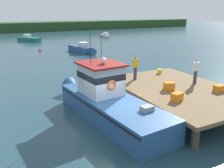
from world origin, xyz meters
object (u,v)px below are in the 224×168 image
(crate_stack_mid_dock, at_px, (169,86))
(moored_boat_mid_harbor, at_px, (105,36))
(crate_single_far, at_px, (177,97))
(bait_bucket, at_px, (160,71))
(moored_boat_off_the_point, at_px, (29,39))
(crate_single_by_cleat, at_px, (219,88))
(deckhand_by_the_boat, at_px, (196,71))
(deckhand_further_back, at_px, (135,67))
(main_fishing_boat, at_px, (107,100))
(mooring_buoy_inshore, at_px, (40,50))
(moored_boat_near_channel, at_px, (82,49))

(crate_stack_mid_dock, relative_size, moored_boat_mid_harbor, 0.14)
(crate_single_far, distance_m, bait_bucket, 5.77)
(crate_single_far, xyz_separation_m, moored_boat_off_the_point, (-1.33, 39.60, -0.96))
(crate_single_far, height_order, moored_boat_off_the_point, crate_single_far)
(crate_single_by_cleat, height_order, moored_boat_mid_harbor, crate_single_by_cleat)
(deckhand_by_the_boat, bearing_deg, crate_stack_mid_dock, -172.61)
(crate_single_by_cleat, height_order, crate_stack_mid_dock, crate_stack_mid_dock)
(bait_bucket, relative_size, deckhand_further_back, 0.21)
(crate_stack_mid_dock, height_order, moored_boat_off_the_point, crate_stack_mid_dock)
(main_fishing_boat, distance_m, crate_single_by_cleat, 6.72)
(deckhand_further_back, bearing_deg, crate_single_far, -92.83)
(bait_bucket, distance_m, mooring_buoy_inshore, 22.66)
(main_fishing_boat, xyz_separation_m, moored_boat_off_the_point, (1.74, 37.36, -0.56))
(deckhand_further_back, height_order, moored_boat_mid_harbor, deckhand_further_back)
(mooring_buoy_inshore, bearing_deg, moored_boat_off_the_point, 87.75)
(deckhand_by_the_boat, height_order, moored_boat_off_the_point, deckhand_by_the_boat)
(crate_single_far, xyz_separation_m, moored_boat_mid_harbor, (14.62, 39.52, -1.05))
(moored_boat_mid_harbor, bearing_deg, deckhand_further_back, -112.37)
(main_fishing_boat, xyz_separation_m, moored_boat_near_channel, (6.35, 21.13, -0.51))
(main_fishing_boat, xyz_separation_m, bait_bucket, (5.83, 2.82, 0.36))
(mooring_buoy_inshore, bearing_deg, deckhand_further_back, -84.86)
(deckhand_by_the_boat, distance_m, moored_boat_off_the_point, 37.98)
(bait_bucket, height_order, moored_boat_mid_harbor, bait_bucket)
(bait_bucket, height_order, deckhand_further_back, deckhand_further_back)
(mooring_buoy_inshore, bearing_deg, moored_boat_mid_harbor, 36.80)
(deckhand_by_the_boat, xyz_separation_m, deckhand_further_back, (-2.97, 2.61, 0.00))
(main_fishing_boat, distance_m, deckhand_further_back, 4.15)
(main_fishing_boat, relative_size, moored_boat_mid_harbor, 2.33)
(moored_boat_mid_harbor, distance_m, mooring_buoy_inshore, 20.52)
(moored_boat_near_channel, distance_m, moored_boat_off_the_point, 16.88)
(deckhand_further_back, bearing_deg, deckhand_by_the_boat, -41.35)
(crate_single_far, height_order, crate_stack_mid_dock, crate_stack_mid_dock)
(crate_single_by_cleat, bearing_deg, bait_bucket, 95.73)
(moored_boat_near_channel, relative_size, mooring_buoy_inshore, 17.60)
(crate_single_far, relative_size, moored_boat_near_channel, 0.10)
(crate_single_by_cleat, xyz_separation_m, deckhand_further_back, (-3.05, 4.49, 0.66))
(crate_stack_mid_dock, height_order, deckhand_by_the_boat, deckhand_by_the_boat)
(crate_stack_mid_dock, distance_m, moored_boat_off_the_point, 38.06)
(main_fishing_boat, bearing_deg, mooring_buoy_inshore, 87.14)
(crate_single_by_cleat, height_order, moored_boat_off_the_point, crate_single_by_cleat)
(moored_boat_off_the_point, height_order, mooring_buoy_inshore, moored_boat_off_the_point)
(deckhand_further_back, bearing_deg, moored_boat_off_the_point, 92.54)
(deckhand_further_back, distance_m, mooring_buoy_inshore, 22.85)
(main_fishing_boat, height_order, deckhand_by_the_boat, main_fishing_boat)
(crate_stack_mid_dock, height_order, bait_bucket, crate_stack_mid_dock)
(crate_single_by_cleat, height_order, bait_bucket, crate_single_by_cleat)
(crate_stack_mid_dock, distance_m, moored_boat_near_channel, 21.92)
(moored_boat_off_the_point, relative_size, mooring_buoy_inshore, 14.38)
(moored_boat_mid_harbor, height_order, moored_boat_off_the_point, moored_boat_off_the_point)
(main_fishing_boat, relative_size, bait_bucket, 29.23)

